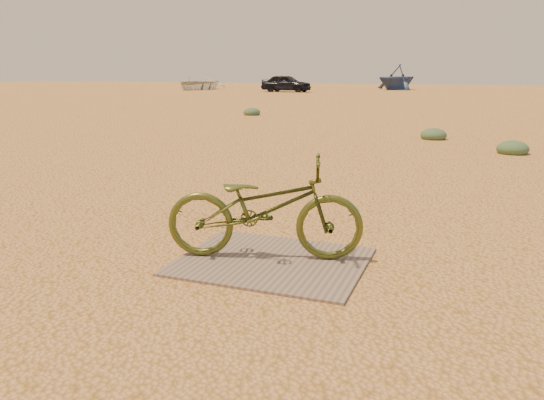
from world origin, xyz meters
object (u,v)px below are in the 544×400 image
(bicycle, at_px, (265,208))
(boat_far_left, at_px, (397,77))
(boat_near_left, at_px, (197,83))
(car, at_px, (286,83))
(plywood_board, at_px, (272,261))

(bicycle, bearing_deg, boat_far_left, -9.79)
(boat_near_left, relative_size, boat_far_left, 1.32)
(car, xyz_separation_m, boat_far_left, (6.98, 7.35, 0.41))
(car, bearing_deg, boat_near_left, 80.24)
(bicycle, height_order, boat_near_left, boat_near_left)
(boat_far_left, bearing_deg, boat_near_left, -124.88)
(car, bearing_deg, plywood_board, -157.73)
(car, relative_size, boat_far_left, 0.94)
(plywood_board, height_order, boat_far_left, boat_far_left)
(plywood_board, height_order, bicycle, bicycle)
(bicycle, xyz_separation_m, boat_far_left, (-4.70, 41.19, 0.58))
(car, height_order, boat_near_left, car)
(bicycle, xyz_separation_m, car, (-11.69, 33.84, 0.18))
(plywood_board, xyz_separation_m, boat_far_left, (-4.79, 41.24, 1.02))
(bicycle, distance_m, boat_near_left, 41.11)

